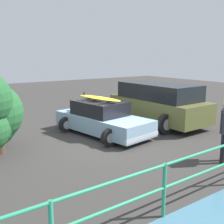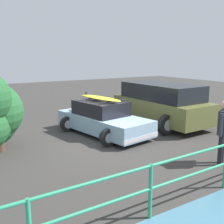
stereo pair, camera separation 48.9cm
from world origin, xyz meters
name	(u,v)px [view 1 (the left image)]	position (x,y,z in m)	size (l,w,h in m)	color
ground_plane	(106,140)	(0.00, 0.00, -0.01)	(44.00, 44.00, 0.02)	#383533
sedan_car	(102,119)	(-0.29, -0.72, 0.59)	(2.56, 4.13, 1.53)	#8CADC6
suv_car	(158,103)	(-3.15, -0.68, 0.91)	(2.76, 4.63, 1.75)	brown
railing_fence	(202,167)	(0.73, 4.55, 0.71)	(11.02, 0.27, 1.04)	#2D9366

